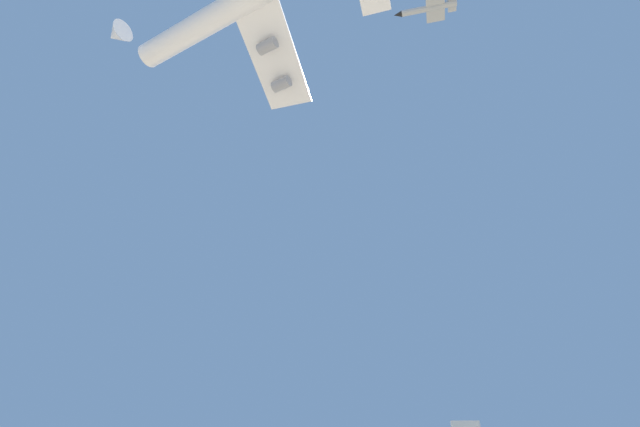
# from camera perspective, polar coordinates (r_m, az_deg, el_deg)

# --- Properties ---
(chase_jet_lead) EXTENTS (15.31, 8.86, 4.00)m
(chase_jet_lead) POSITION_cam_1_polar(r_m,az_deg,el_deg) (125.13, 13.25, 23.41)
(chase_jet_lead) COLOR #999EA3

